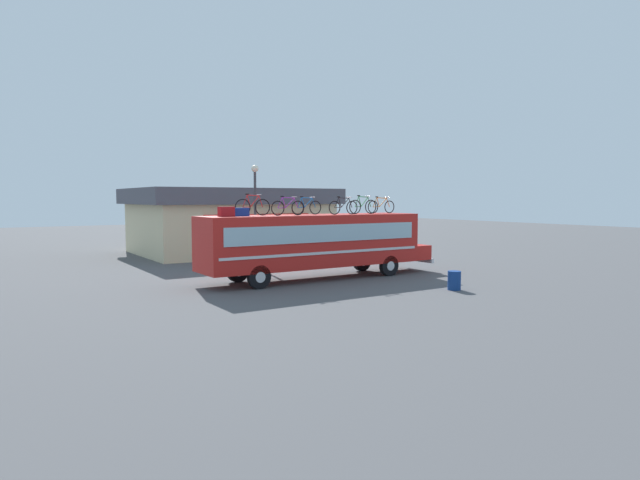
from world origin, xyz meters
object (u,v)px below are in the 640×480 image
object	(u,v)px
luggage_bag_1	(226,212)
trash_bin	(454,280)
luggage_bag_2	(240,212)
street_lamp	(255,201)
rooftop_bicycle_1	(253,207)
bus	(316,241)
rooftop_bicycle_3	(307,207)
rooftop_bicycle_2	(288,207)
rooftop_bicycle_6	(381,206)
rooftop_bicycle_4	(343,207)
rooftop_bicycle_5	(363,206)

from	to	relation	value
luggage_bag_1	trash_bin	xyz separation A→B (m)	(7.76, -5.49, -2.84)
luggage_bag_2	street_lamp	distance (m)	6.36
luggage_bag_2	rooftop_bicycle_1	distance (m)	0.73
luggage_bag_1	street_lamp	bearing A→B (deg)	54.16
bus	luggage_bag_1	xyz separation A→B (m)	(-4.61, -0.23, 1.45)
luggage_bag_2	rooftop_bicycle_3	bearing A→B (deg)	5.32
rooftop_bicycle_1	rooftop_bicycle_2	size ratio (longest dim) A/B	1.01
rooftop_bicycle_3	bus	bearing A→B (deg)	-57.44
luggage_bag_1	rooftop_bicycle_1	world-z (taller)	rooftop_bicycle_1
trash_bin	street_lamp	bearing A→B (deg)	107.96
bus	rooftop_bicycle_3	size ratio (longest dim) A/B	7.42
rooftop_bicycle_6	trash_bin	bearing A→B (deg)	-99.06
rooftop_bicycle_1	rooftop_bicycle_4	xyz separation A→B (m)	(4.40, -0.68, -0.04)
luggage_bag_1	rooftop_bicycle_6	size ratio (longest dim) A/B	0.36
rooftop_bicycle_2	rooftop_bicycle_6	bearing A→B (deg)	5.39
trash_bin	rooftop_bicycle_6	bearing A→B (deg)	80.94
rooftop_bicycle_1	trash_bin	distance (m)	9.20
bus	rooftop_bicycle_2	world-z (taller)	rooftop_bicycle_2
rooftop_bicycle_5	rooftop_bicycle_6	bearing A→B (deg)	12.61
trash_bin	rooftop_bicycle_5	bearing A→B (deg)	94.76
rooftop_bicycle_1	rooftop_bicycle_6	world-z (taller)	rooftop_bicycle_1
bus	rooftop_bicycle_4	distance (m)	2.08
rooftop_bicycle_2	rooftop_bicycle_4	xyz separation A→B (m)	(2.95, -0.11, -0.00)
luggage_bag_1	rooftop_bicycle_4	world-z (taller)	rooftop_bicycle_4
rooftop_bicycle_2	rooftop_bicycle_6	xyz separation A→B (m)	(5.79, 0.55, -0.00)
rooftop_bicycle_2	rooftop_bicycle_3	world-z (taller)	rooftop_bicycle_2
rooftop_bicycle_1	trash_bin	size ratio (longest dim) A/B	2.16
rooftop_bicycle_4	trash_bin	distance (m)	6.38
luggage_bag_2	rooftop_bicycle_2	world-z (taller)	rooftop_bicycle_2
rooftop_bicycle_1	rooftop_bicycle_2	xyz separation A→B (m)	(1.45, -0.57, -0.04)
bus	rooftop_bicycle_5	bearing A→B (deg)	-1.61
bus	rooftop_bicycle_5	size ratio (longest dim) A/B	7.28
rooftop_bicycle_4	trash_bin	world-z (taller)	rooftop_bicycle_4
rooftop_bicycle_5	trash_bin	distance (m)	6.42
luggage_bag_1	rooftop_bicycle_3	distance (m)	4.39
bus	rooftop_bicycle_1	size ratio (longest dim) A/B	7.10
rooftop_bicycle_4	street_lamp	xyz separation A→B (m)	(-1.73, 5.90, 0.26)
rooftop_bicycle_2	trash_bin	bearing A→B (deg)	-48.18
bus	rooftop_bicycle_2	bearing A→B (deg)	-169.83
rooftop_bicycle_5	trash_bin	size ratio (longest dim) A/B	2.11
rooftop_bicycle_1	street_lamp	size ratio (longest dim) A/B	0.30
rooftop_bicycle_6	trash_bin	distance (m)	6.74
rooftop_bicycle_1	rooftop_bicycle_4	distance (m)	4.45
rooftop_bicycle_1	rooftop_bicycle_3	distance (m)	2.88
rooftop_bicycle_1	street_lamp	xyz separation A→B (m)	(2.67, 5.22, 0.22)
luggage_bag_1	rooftop_bicycle_3	world-z (taller)	rooftop_bicycle_3
rooftop_bicycle_1	street_lamp	bearing A→B (deg)	62.94
rooftop_bicycle_3	rooftop_bicycle_4	bearing A→B (deg)	-28.94
rooftop_bicycle_3	rooftop_bicycle_5	bearing A→B (deg)	-9.68
rooftop_bicycle_1	rooftop_bicycle_5	xyz separation A→B (m)	(5.83, -0.34, -0.02)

